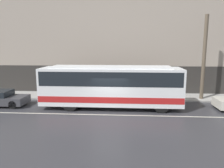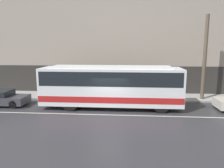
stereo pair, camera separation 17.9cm
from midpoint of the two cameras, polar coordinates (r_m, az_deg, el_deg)
The scene contains 6 objects.
ground_plane at distance 15.39m, azimuth -0.53°, elevation -8.08°, with size 60.00×60.00×0.00m, color #333338.
sidewalk at distance 20.65m, azimuth 0.82°, elevation -3.21°, with size 60.00×2.99×0.13m.
building_facade at distance 21.84m, azimuth 1.15°, elevation 14.93°, with size 60.00×0.35×13.76m.
lane_stripe at distance 15.38m, azimuth -0.53°, elevation -8.07°, with size 54.00×0.14×0.01m.
transit_bus at distance 16.76m, azimuth 0.03°, elevation -0.16°, with size 10.66×2.57×3.23m.
utility_pole_near at distance 20.52m, azimuth 23.30°, elevation 6.32°, with size 0.31×0.31×7.24m.
Camera 2 is at (1.39, -14.57, 4.75)m, focal length 35.00 mm.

